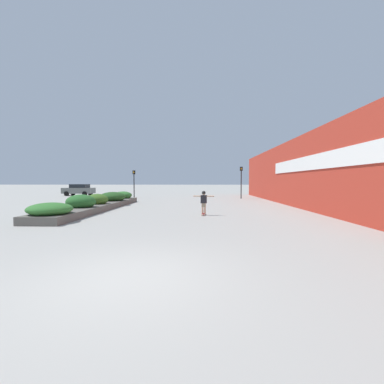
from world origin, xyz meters
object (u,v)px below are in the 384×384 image
at_px(skateboarder, 204,200).
at_px(traffic_light_right, 241,177).
at_px(skateboard, 204,214).
at_px(car_center_left, 79,190).
at_px(traffic_light_left, 134,179).
at_px(car_leftmost, 323,190).

bearing_deg(skateboarder, traffic_light_right, 83.75).
relative_size(skateboard, car_center_left, 0.16).
xyz_separation_m(skateboarder, traffic_light_right, (4.30, 14.20, 1.53)).
distance_m(car_center_left, traffic_light_left, 9.78).
bearing_deg(skateboarder, car_center_left, 140.84).
bearing_deg(traffic_light_right, skateboarder, -106.84).
bearing_deg(traffic_light_left, car_center_left, 152.46).
bearing_deg(traffic_light_left, skateboarder, -62.33).
distance_m(car_leftmost, traffic_light_right, 11.46).
bearing_deg(traffic_light_left, traffic_light_right, -3.26).
relative_size(skateboarder, traffic_light_right, 0.36).
bearing_deg(traffic_light_left, skateboard, -62.33).
bearing_deg(skateboard, skateboarder, -169.40).
distance_m(car_leftmost, car_center_left, 31.40).
bearing_deg(car_center_left, traffic_light_right, -104.02).
height_order(car_leftmost, traffic_light_right, traffic_light_right).
relative_size(skateboarder, car_leftmost, 0.28).
relative_size(traffic_light_left, traffic_light_right, 0.90).
bearing_deg(car_leftmost, skateboarder, -39.73).
bearing_deg(car_center_left, car_leftmost, -92.45).
relative_size(car_leftmost, traffic_light_right, 1.27).
height_order(skateboarder, traffic_light_left, traffic_light_left).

